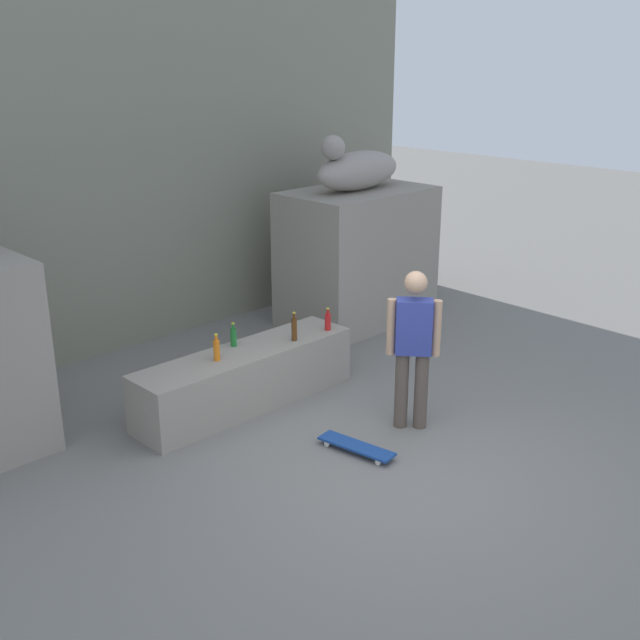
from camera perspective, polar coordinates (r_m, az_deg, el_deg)
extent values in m
plane|color=slate|center=(7.33, 4.86, -11.07)|extent=(40.00, 40.00, 0.00)
cube|color=gray|center=(10.13, -16.11, 13.04)|extent=(10.47, 0.60, 5.45)
cube|color=gray|center=(10.97, 2.75, 4.71)|extent=(2.09, 1.30, 1.89)
ellipsoid|color=#A0968E|center=(10.73, 2.86, 10.95)|extent=(1.64, 0.69, 0.52)
sphere|color=#A0968E|center=(10.26, 0.96, 12.59)|extent=(0.32, 0.32, 0.32)
cube|color=gray|center=(8.49, -5.49, -4.26)|extent=(2.63, 0.64, 0.64)
cylinder|color=brown|center=(7.99, 7.46, -5.17)|extent=(0.14, 0.14, 0.82)
cylinder|color=brown|center=(7.99, 6.02, -5.13)|extent=(0.14, 0.14, 0.82)
cube|color=#333F99|center=(7.73, 6.94, -0.49)|extent=(0.38, 0.40, 0.56)
sphere|color=tan|center=(7.59, 7.08, 2.75)|extent=(0.23, 0.23, 0.23)
cylinder|color=tan|center=(7.75, 8.60, -0.61)|extent=(0.09, 0.09, 0.58)
cylinder|color=tan|center=(7.73, 5.27, -0.50)|extent=(0.09, 0.09, 0.58)
cube|color=navy|center=(7.60, 2.70, -9.27)|extent=(0.31, 0.82, 0.02)
cylinder|color=white|center=(7.72, 0.54, -9.10)|extent=(0.04, 0.06, 0.06)
cylinder|color=white|center=(7.82, 1.16, -8.71)|extent=(0.04, 0.06, 0.06)
cylinder|color=white|center=(7.42, 4.32, -10.40)|extent=(0.04, 0.06, 0.06)
cylinder|color=white|center=(7.52, 4.91, -9.97)|extent=(0.04, 0.06, 0.06)
cylinder|color=#593314|center=(8.57, -1.91, -0.70)|extent=(0.06, 0.06, 0.26)
cylinder|color=#593314|center=(8.52, -1.92, 0.31)|extent=(0.03, 0.03, 0.06)
cylinder|color=yellow|center=(8.51, -1.93, 0.54)|extent=(0.03, 0.03, 0.01)
cylinder|color=orange|center=(8.10, -7.63, -2.23)|extent=(0.07, 0.07, 0.22)
cylinder|color=orange|center=(8.05, -7.67, -1.30)|extent=(0.03, 0.03, 0.06)
cylinder|color=yellow|center=(8.03, -7.68, -1.06)|extent=(0.04, 0.04, 0.01)
cylinder|color=#1E722D|center=(8.47, -6.40, -1.30)|extent=(0.07, 0.07, 0.20)
cylinder|color=#1E722D|center=(8.43, -6.43, -0.48)|extent=(0.03, 0.03, 0.06)
cylinder|color=yellow|center=(8.41, -6.44, -0.25)|extent=(0.04, 0.04, 0.01)
cylinder|color=red|center=(8.90, 0.58, -0.15)|extent=(0.07, 0.07, 0.19)
cylinder|color=red|center=(8.86, 0.58, 0.62)|extent=(0.03, 0.03, 0.06)
cylinder|color=yellow|center=(8.85, 0.58, 0.84)|extent=(0.04, 0.04, 0.01)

